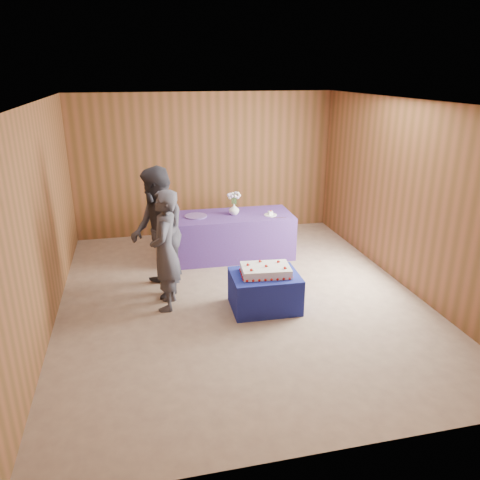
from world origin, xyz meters
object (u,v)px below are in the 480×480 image
object	(u,v)px
vase	(234,209)
guest_left	(165,251)
cake_table	(265,291)
guest_right	(157,233)
serving_table	(233,236)
sheet_cake	(266,270)

from	to	relation	value
vase	guest_left	world-z (taller)	guest_left
cake_table	guest_right	distance (m)	1.70
vase	guest_right	bearing A→B (deg)	-138.43
serving_table	guest_right	world-z (taller)	guest_right
cake_table	guest_right	bearing A→B (deg)	151.91
serving_table	sheet_cake	distance (m)	1.97
serving_table	sheet_cake	size ratio (longest dim) A/B	2.80
guest_left	guest_right	bearing A→B (deg)	-160.13
sheet_cake	vase	world-z (taller)	vase
guest_left	serving_table	bearing A→B (deg)	153.10
cake_table	serving_table	bearing A→B (deg)	92.06
vase	cake_table	bearing A→B (deg)	-90.10
vase	guest_left	bearing A→B (deg)	-127.98
serving_table	guest_right	xyz separation A→B (m)	(-1.34, -1.19, 0.55)
serving_table	guest_right	size ratio (longest dim) A/B	1.08
sheet_cake	vase	xyz separation A→B (m)	(-0.00, 1.98, 0.28)
vase	guest_left	distance (m)	2.09
sheet_cake	serving_table	bearing A→B (deg)	96.28
sheet_cake	guest_left	size ratio (longest dim) A/B	0.43
cake_table	guest_left	size ratio (longest dim) A/B	0.55
serving_table	sheet_cake	bearing A→B (deg)	-88.30
sheet_cake	guest_left	bearing A→B (deg)	171.26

